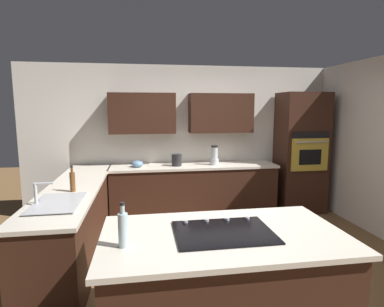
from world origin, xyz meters
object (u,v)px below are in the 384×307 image
object	(u,v)px
cooktop	(223,232)
mixing_bowl	(137,164)
blender	(214,157)
sink_unit	(57,202)
wall_oven	(301,153)
dish_soap_bottle	(72,181)
kettle	(177,160)
oil_bottle	(123,229)

from	to	relation	value
cooktop	mixing_bowl	bearing A→B (deg)	-76.23
blender	sink_unit	bearing A→B (deg)	42.51
cooktop	mixing_bowl	size ratio (longest dim) A/B	3.93
wall_oven	dish_soap_bottle	xyz separation A→B (m)	(3.62, 1.46, -0.04)
sink_unit	mixing_bowl	bearing A→B (deg)	-112.22
mixing_bowl	kettle	distance (m)	0.65
sink_unit	blender	world-z (taller)	blender
kettle	cooktop	bearing A→B (deg)	91.08
blender	oil_bottle	xyz separation A→B (m)	(1.35, 3.01, -0.01)
wall_oven	oil_bottle	xyz separation A→B (m)	(2.95, 3.04, -0.03)
sink_unit	kettle	bearing A→B (deg)	-126.86
cooktop	mixing_bowl	xyz separation A→B (m)	(0.70, -2.87, 0.05)
sink_unit	cooktop	bearing A→B (deg)	146.83
wall_oven	sink_unit	xyz separation A→B (m)	(3.68, 1.94, -0.15)
wall_oven	cooktop	world-z (taller)	wall_oven
cooktop	sink_unit	bearing A→B (deg)	-33.17
wall_oven	dish_soap_bottle	size ratio (longest dim) A/B	6.99
wall_oven	dish_soap_bottle	world-z (taller)	wall_oven
sink_unit	oil_bottle	size ratio (longest dim) A/B	2.17
mixing_bowl	sink_unit	bearing A→B (deg)	67.78
sink_unit	blender	xyz separation A→B (m)	(-2.08, -1.91, 0.12)
sink_unit	oil_bottle	bearing A→B (deg)	123.38
mixing_bowl	cooktop	bearing A→B (deg)	103.77
blender	oil_bottle	world-z (taller)	blender
cooktop	oil_bottle	xyz separation A→B (m)	(0.76, 0.13, 0.12)
kettle	oil_bottle	distance (m)	3.09
wall_oven	mixing_bowl	distance (m)	2.90
blender	oil_bottle	distance (m)	3.30
cooktop	mixing_bowl	world-z (taller)	mixing_bowl
sink_unit	kettle	xyz separation A→B (m)	(-1.43, -1.91, 0.08)
wall_oven	oil_bottle	size ratio (longest dim) A/B	6.61
kettle	wall_oven	bearing A→B (deg)	-179.14
mixing_bowl	kettle	bearing A→B (deg)	180.00
sink_unit	blender	size ratio (longest dim) A/B	2.12
cooktop	kettle	distance (m)	2.88
wall_oven	cooktop	size ratio (longest dim) A/B	2.81
wall_oven	kettle	world-z (taller)	wall_oven
wall_oven	blender	distance (m)	1.60
wall_oven	blender	bearing A→B (deg)	1.20
wall_oven	dish_soap_bottle	bearing A→B (deg)	21.95
blender	cooktop	bearing A→B (deg)	78.29
blender	dish_soap_bottle	world-z (taller)	blender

